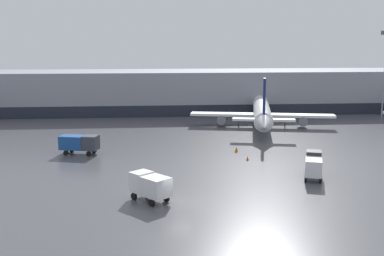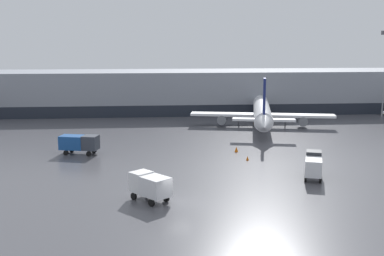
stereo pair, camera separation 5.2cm
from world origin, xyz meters
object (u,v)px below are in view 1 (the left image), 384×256
(service_truck_2, at_px, (150,185))
(traffic_cone_2, at_px, (236,149))
(parked_jet_0, at_px, (262,112))
(service_truck_0, at_px, (79,143))
(service_truck_1, at_px, (314,164))
(traffic_cone_4, at_px, (248,158))

(service_truck_2, bearing_deg, traffic_cone_2, -70.75)
(traffic_cone_2, bearing_deg, parked_jet_0, 67.23)
(parked_jet_0, height_order, service_truck_2, parked_jet_0)
(service_truck_0, bearing_deg, traffic_cone_2, 13.61)
(service_truck_2, bearing_deg, service_truck_1, -111.21)
(service_truck_1, bearing_deg, traffic_cone_4, 50.60)
(traffic_cone_2, bearing_deg, service_truck_2, -120.94)
(service_truck_1, bearing_deg, service_truck_2, 127.69)
(service_truck_0, height_order, service_truck_2, service_truck_2)
(parked_jet_0, xyz_separation_m, service_truck_0, (-29.83, -19.00, -1.12))
(traffic_cone_2, distance_m, traffic_cone_4, 4.89)
(parked_jet_0, bearing_deg, traffic_cone_4, 174.69)
(service_truck_1, bearing_deg, parked_jet_0, 15.69)
(service_truck_0, height_order, service_truck_1, service_truck_1)
(service_truck_1, distance_m, service_truck_2, 19.27)
(service_truck_2, height_order, traffic_cone_2, service_truck_2)
(parked_jet_0, relative_size, traffic_cone_4, 59.18)
(traffic_cone_2, bearing_deg, traffic_cone_4, -83.10)
(service_truck_0, xyz_separation_m, traffic_cone_4, (22.23, -5.36, -1.33))
(service_truck_0, relative_size, service_truck_1, 1.10)
(parked_jet_0, relative_size, service_truck_2, 7.37)
(parked_jet_0, distance_m, traffic_cone_2, 21.28)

